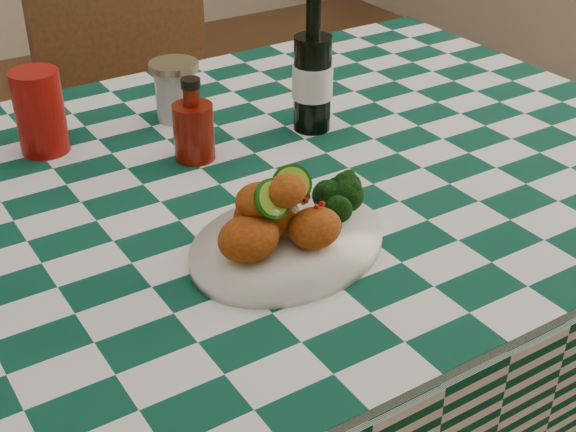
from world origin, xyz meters
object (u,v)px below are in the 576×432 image
fried_chicken_pile (282,209)px  red_tumbler (40,112)px  dining_table (229,372)px  plate (288,245)px  beer_bottle (313,65)px  mason_jar (176,91)px  ketchup_bottle (193,119)px  wooden_chair_right (159,136)px

fried_chicken_pile → red_tumbler: red_tumbler is taller
dining_table → fried_chicken_pile: (-0.02, -0.22, 0.46)m
plate → beer_bottle: size_ratio=1.24×
red_tumbler → beer_bottle: (0.43, -0.17, 0.05)m
fried_chicken_pile → plate: bearing=0.0°
dining_table → mason_jar: bearing=78.3°
ketchup_bottle → beer_bottle: 0.24m
dining_table → wooden_chair_right: size_ratio=1.62×
fried_chicken_pile → red_tumbler: (-0.17, 0.48, 0.00)m
plate → fried_chicken_pile: size_ratio=1.88×
dining_table → beer_bottle: bearing=21.9°
fried_chicken_pile → mason_jar: (0.07, 0.48, -0.01)m
plate → red_tumbler: 0.52m
red_tumbler → ketchup_bottle: size_ratio=1.01×
beer_bottle → dining_table: bearing=-158.1°
ketchup_bottle → wooden_chair_right: wooden_chair_right is taller
dining_table → ketchup_bottle: bearing=84.8°
plate → wooden_chair_right: (0.23, 0.97, -0.28)m
red_tumbler → ketchup_bottle: (0.20, -0.16, -0.00)m
ketchup_bottle → wooden_chair_right: (0.21, 0.65, -0.34)m
ketchup_bottle → beer_bottle: (0.23, -0.01, 0.05)m
fried_chicken_pile → red_tumbler: size_ratio=1.11×
plate → wooden_chair_right: bearing=76.8°
fried_chicken_pile → beer_bottle: size_ratio=0.66×
red_tumbler → mason_jar: (0.25, -0.00, -0.02)m
plate → ketchup_bottle: 0.33m
dining_table → red_tumbler: bearing=125.9°
beer_bottle → ketchup_bottle: bearing=178.3°
plate → mason_jar: (0.07, 0.48, 0.05)m
dining_table → beer_bottle: size_ratio=6.90×
beer_bottle → plate: bearing=-128.7°
wooden_chair_right → mason_jar: bearing=-106.7°
red_tumbler → ketchup_bottle: 0.26m
dining_table → wooden_chair_right: 0.80m
beer_bottle → wooden_chair_right: size_ratio=0.23×
dining_table → red_tumbler: 0.57m
fried_chicken_pile → beer_bottle: (0.26, 0.31, 0.05)m
fried_chicken_pile → beer_bottle: beer_bottle is taller
fried_chicken_pile → dining_table: bearing=84.7°
dining_table → mason_jar: (0.05, 0.27, 0.45)m
red_tumbler → wooden_chair_right: bearing=50.1°
red_tumbler → wooden_chair_right: size_ratio=0.14×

